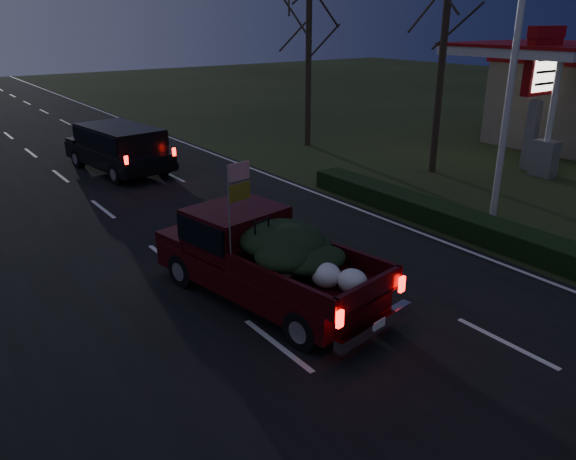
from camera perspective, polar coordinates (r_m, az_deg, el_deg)
ground at (r=10.91m, az=-1.10°, el=-11.66°), size 120.00×120.00×0.00m
road_asphalt at (r=10.90m, az=-1.10°, el=-11.62°), size 14.00×120.00×0.02m
hedge_row at (r=17.67m, az=14.34°, el=1.78°), size 1.00×10.00×0.60m
light_pole at (r=17.57m, az=22.32°, el=18.11°), size 0.50×0.90×9.16m
gas_price_pylon at (r=24.75m, az=24.28°, el=14.18°), size 2.00×0.41×5.57m
gas_canopy at (r=26.94m, az=24.87°, el=15.74°), size 7.10×6.10×4.88m
bare_tree_mid at (r=22.96m, az=15.89°, el=21.27°), size 3.60×3.60×8.50m
bare_tree_far at (r=27.31m, az=2.13°, el=19.43°), size 3.60×3.60×7.00m
pickup_truck at (r=12.14m, az=-2.30°, el=-2.43°), size 2.96×5.72×2.86m
lead_suv at (r=23.53m, az=-16.78°, el=8.34°), size 2.82×5.50×1.51m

